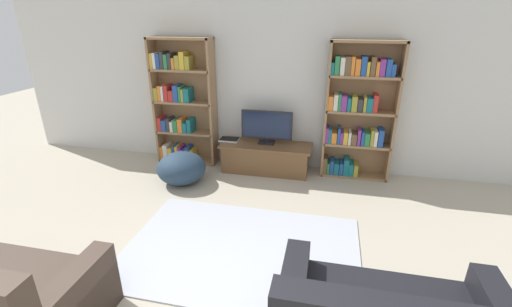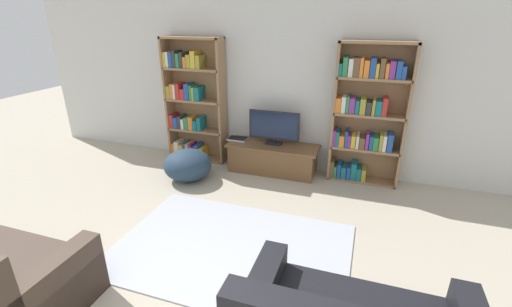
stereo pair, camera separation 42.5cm
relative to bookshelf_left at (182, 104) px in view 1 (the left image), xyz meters
name	(u,v)px [view 1 (the left image)]	position (x,y,z in m)	size (l,w,h in m)	color
wall_back	(276,85)	(1.50, 0.17, 0.33)	(8.80, 0.06, 2.60)	silver
bookshelf_left	(182,104)	(0.00, 0.00, 0.00)	(0.99, 0.30, 2.00)	#93704C
bookshelf_right	(357,112)	(2.72, 0.00, 0.02)	(0.99, 0.30, 2.00)	#93704C
tv_stand	(266,158)	(1.41, -0.14, -0.75)	(1.40, 0.51, 0.44)	brown
television	(267,126)	(1.41, -0.10, -0.25)	(0.78, 0.16, 0.52)	black
laptop	(229,140)	(0.81, -0.09, -0.51)	(0.30, 0.21, 0.03)	silver
area_rug	(241,250)	(1.54, -2.15, -0.96)	(2.43, 1.67, 0.02)	#B2B7C1
beanbag_ottoman	(182,168)	(0.29, -0.81, -0.74)	(0.70, 0.70, 0.46)	#23384C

